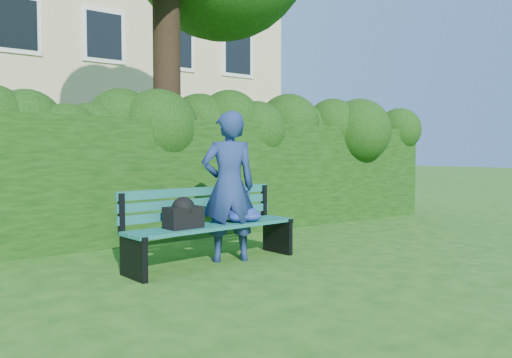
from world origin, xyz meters
TOP-DOWN VIEW (x-y plane):
  - ground at (0.00, 0.00)m, footprint 80.00×80.00m
  - apartment_building at (-0.00, 13.99)m, footprint 16.00×8.08m
  - hedge at (0.00, 2.20)m, footprint 10.00×1.00m
  - park_bench at (-0.95, 0.14)m, footprint 2.21×0.76m
  - man_reading at (-0.73, 0.15)m, footprint 0.76×0.62m

SIDE VIEW (x-z plane):
  - ground at x=0.00m, z-range 0.00..0.00m
  - park_bench at x=-0.95m, z-range 0.06..0.95m
  - hedge at x=0.00m, z-range 0.00..1.80m
  - man_reading at x=-0.73m, z-range 0.00..1.80m
  - apartment_building at x=0.00m, z-range 0.00..12.00m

